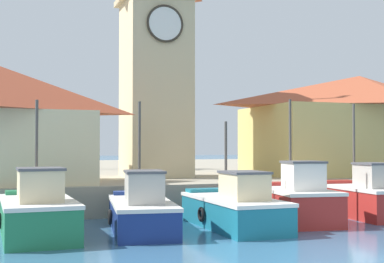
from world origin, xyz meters
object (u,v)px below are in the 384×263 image
object	(u,v)px
fishing_boat_left_outer	(141,211)
dock_worker_near_tower	(44,164)
fishing_boat_far_left	(38,213)
clock_tower	(156,54)
warehouse_right	(360,124)
fishing_boat_mid_left	(296,201)
fishing_boat_left_inner	(234,208)
fishing_boat_center	(363,198)

from	to	relation	value
fishing_boat_left_outer	dock_worker_near_tower	bearing A→B (deg)	119.29
fishing_boat_far_left	clock_tower	distance (m)	13.34
clock_tower	warehouse_right	bearing A→B (deg)	-5.19
fishing_boat_left_outer	fishing_boat_mid_left	size ratio (longest dim) A/B	1.16
fishing_boat_left_inner	fishing_boat_mid_left	bearing A→B (deg)	8.10
fishing_boat_far_left	dock_worker_near_tower	bearing A→B (deg)	83.85
fishing_boat_left_outer	clock_tower	distance (m)	12.05
warehouse_right	dock_worker_near_tower	xyz separation A→B (m)	(-17.72, -3.30, -2.03)
fishing_boat_left_inner	fishing_boat_center	bearing A→B (deg)	8.42
fishing_boat_left_outer	fishing_boat_center	bearing A→B (deg)	3.37
fishing_boat_far_left	clock_tower	xyz separation A→B (m)	(6.43, 9.44, 6.89)
fishing_boat_far_left	fishing_boat_mid_left	world-z (taller)	fishing_boat_mid_left
fishing_boat_mid_left	fishing_boat_left_inner	bearing A→B (deg)	-171.90
warehouse_right	fishing_boat_far_left	bearing A→B (deg)	-155.39
fishing_boat_mid_left	fishing_boat_center	world-z (taller)	fishing_boat_mid_left
fishing_boat_mid_left	warehouse_right	bearing A→B (deg)	42.23
fishing_boat_far_left	fishing_boat_mid_left	xyz separation A→B (m)	(9.22, 0.15, 0.04)
fishing_boat_mid_left	fishing_boat_center	xyz separation A→B (m)	(3.34, 0.51, -0.03)
fishing_boat_left_inner	fishing_boat_center	size ratio (longest dim) A/B	1.15
fishing_boat_center	dock_worker_near_tower	bearing A→B (deg)	159.86
fishing_boat_center	warehouse_right	xyz separation A→B (m)	(5.71, 7.71, 3.35)
fishing_boat_center	dock_worker_near_tower	size ratio (longest dim) A/B	2.83
clock_tower	warehouse_right	distance (m)	12.40
fishing_boat_mid_left	dock_worker_near_tower	world-z (taller)	fishing_boat_mid_left
fishing_boat_left_inner	dock_worker_near_tower	distance (m)	8.12
fishing_boat_far_left	warehouse_right	world-z (taller)	warehouse_right
fishing_boat_left_inner	fishing_boat_far_left	bearing A→B (deg)	177.98
fishing_boat_far_left	fishing_boat_left_outer	xyz separation A→B (m)	(3.32, 0.12, -0.07)
warehouse_right	fishing_boat_left_inner	bearing A→B (deg)	-143.77
fishing_boat_left_outer	dock_worker_near_tower	distance (m)	5.85
fishing_boat_left_outer	fishing_boat_mid_left	world-z (taller)	fishing_boat_mid_left
dock_worker_near_tower	fishing_boat_mid_left	bearing A→B (deg)	-29.55
fishing_boat_center	clock_tower	bearing A→B (deg)	124.92
fishing_boat_center	clock_tower	size ratio (longest dim) A/B	0.34
fishing_boat_center	clock_tower	xyz separation A→B (m)	(-6.13, 8.78, 6.88)
clock_tower	warehouse_right	world-z (taller)	clock_tower
warehouse_right	fishing_boat_mid_left	bearing A→B (deg)	-137.77
fishing_boat_mid_left	dock_worker_near_tower	bearing A→B (deg)	150.45
fishing_boat_mid_left	fishing_boat_center	bearing A→B (deg)	8.67
fishing_boat_left_inner	clock_tower	world-z (taller)	clock_tower
fishing_boat_far_left	dock_worker_near_tower	xyz separation A→B (m)	(0.55, 5.07, 1.34)
clock_tower	fishing_boat_mid_left	bearing A→B (deg)	-73.29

